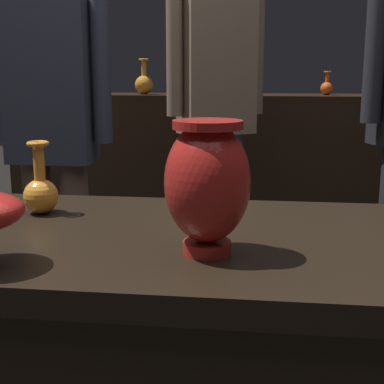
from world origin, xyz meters
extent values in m
cube|color=black|center=(0.00, 0.00, 0.78)|extent=(1.20, 0.64, 0.05)
cube|color=black|center=(0.00, 2.20, 0.47)|extent=(2.60, 0.40, 0.95)
cube|color=black|center=(0.00, 2.20, 0.97)|extent=(2.60, 0.40, 0.04)
cylinder|color=red|center=(0.07, -0.12, 0.81)|extent=(0.09, 0.09, 0.02)
ellipsoid|color=red|center=(0.07, -0.12, 0.93)|extent=(0.15, 0.15, 0.22)
cylinder|color=red|center=(0.07, -0.12, 1.03)|extent=(0.12, 0.12, 0.02)
sphere|color=orange|center=(-0.34, 0.13, 0.84)|extent=(0.08, 0.08, 0.08)
cylinder|color=orange|center=(-0.34, 0.13, 0.92)|extent=(0.03, 0.03, 0.09)
torus|color=orange|center=(-0.34, 0.13, 0.96)|extent=(0.05, 0.05, 0.01)
cylinder|color=#7A388E|center=(-1.04, 2.13, 1.00)|extent=(0.06, 0.06, 0.02)
ellipsoid|color=#7A388E|center=(-1.04, 2.13, 1.09)|extent=(0.11, 0.11, 0.16)
cylinder|color=#7A388E|center=(-1.04, 2.13, 1.17)|extent=(0.08, 0.08, 0.01)
sphere|color=orange|center=(-0.52, 2.15, 1.04)|extent=(0.11, 0.11, 0.11)
cylinder|color=orange|center=(-0.52, 2.15, 1.14)|extent=(0.03, 0.03, 0.10)
torus|color=orange|center=(-0.52, 2.15, 1.19)|extent=(0.06, 0.06, 0.01)
sphere|color=#E55B1E|center=(0.52, 2.19, 1.03)|extent=(0.07, 0.07, 0.07)
cylinder|color=#E55B1E|center=(0.52, 2.19, 1.09)|extent=(0.02, 0.02, 0.06)
torus|color=#E55B1E|center=(0.52, 2.19, 1.12)|extent=(0.04, 0.04, 0.01)
cylinder|color=#477A38|center=(0.00, 2.13, 1.00)|extent=(0.05, 0.05, 0.01)
ellipsoid|color=#477A38|center=(0.00, 2.13, 1.06)|extent=(0.08, 0.08, 0.12)
cylinder|color=#477A38|center=(0.00, 2.13, 1.11)|extent=(0.06, 0.06, 0.01)
cylinder|color=#232328|center=(0.55, 1.00, 1.23)|extent=(0.07, 0.07, 0.58)
cylinder|color=slate|center=(0.02, 1.50, 0.42)|extent=(0.11, 0.11, 0.85)
cylinder|color=slate|center=(-0.11, 1.42, 0.42)|extent=(0.11, 0.11, 0.85)
cube|color=#846B56|center=(-0.04, 1.46, 1.18)|extent=(0.37, 0.31, 0.67)
cylinder|color=#846B56|center=(0.13, 1.56, 1.21)|extent=(0.07, 0.07, 0.57)
cylinder|color=#846B56|center=(-0.22, 1.36, 1.21)|extent=(0.07, 0.07, 0.57)
cylinder|color=brown|center=(-0.56, 0.98, 0.39)|extent=(0.11, 0.11, 0.78)
cylinder|color=brown|center=(-0.71, 0.97, 0.39)|extent=(0.11, 0.11, 0.78)
cube|color=#333847|center=(-0.63, 0.97, 1.09)|extent=(0.32, 0.18, 0.62)
cylinder|color=#333847|center=(-0.43, 0.98, 1.12)|extent=(0.07, 0.07, 0.52)
camera|label=1|loc=(0.16, -1.08, 1.12)|focal=52.42mm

